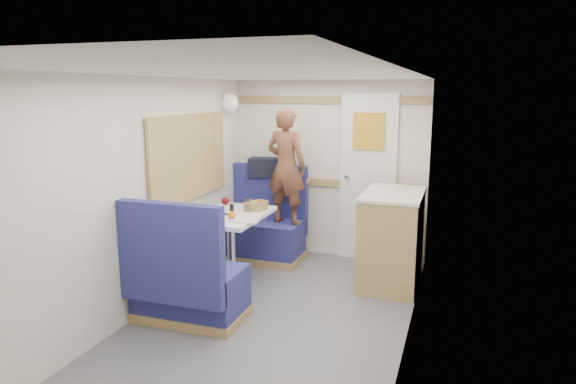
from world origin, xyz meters
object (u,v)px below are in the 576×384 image
at_px(person, 286,166).
at_px(beer_glass, 261,205).
at_px(tray, 246,218).
at_px(tumbler_right, 249,205).
at_px(orange_fruit, 231,215).
at_px(pepper_grinder, 232,209).
at_px(bench_near, 187,287).
at_px(bread_loaf, 256,206).
at_px(galley_counter, 392,238).
at_px(tumbler_left, 196,216).
at_px(duffel_bag, 269,167).
at_px(dome_light, 229,103).
at_px(cheese_block, 215,218).
at_px(wine_glass, 225,202).
at_px(dinette_table, 231,229).
at_px(bench_far, 264,233).

bearing_deg(person, beer_glass, 94.85).
relative_size(tray, tumbler_right, 3.18).
xyz_separation_m(orange_fruit, pepper_grinder, (-0.09, 0.21, 0.00)).
bearing_deg(bench_near, bread_loaf, 79.93).
relative_size(galley_counter, tray, 2.46).
xyz_separation_m(person, tumbler_left, (-0.45, -1.20, -0.31)).
distance_m(duffel_bag, beer_glass, 0.96).
xyz_separation_m(dome_light, galley_counter, (1.86, -0.30, -1.28)).
bearing_deg(beer_glass, cheese_block, -112.44).
relative_size(wine_glass, tumbler_left, 1.58).
distance_m(dinette_table, dome_light, 1.51).
relative_size(orange_fruit, beer_glass, 0.67).
bearing_deg(tumbler_left, pepper_grinder, 60.22).
height_order(dome_light, beer_glass, dome_light).
height_order(tumbler_left, tumbler_right, tumbler_right).
height_order(bench_near, beer_glass, bench_near).
relative_size(tray, cheese_block, 3.45).
distance_m(orange_fruit, tumbler_right, 0.40).
xyz_separation_m(pepper_grinder, bread_loaf, (0.16, 0.21, -0.00)).
bearing_deg(tumbler_right, beer_glass, 29.38).
relative_size(tray, pepper_grinder, 3.62).
distance_m(bench_far, bread_loaf, 0.84).
bearing_deg(tumbler_right, bench_near, -96.71).
distance_m(bench_near, person, 1.88).
xyz_separation_m(bench_near, cheese_block, (-0.00, 0.54, 0.46)).
relative_size(dinette_table, person, 0.73).
bearing_deg(tumbler_right, pepper_grinder, -117.12).
distance_m(cheese_block, wine_glass, 0.29).
height_order(tray, tumbler_left, tumbler_left).
bearing_deg(bench_near, tumbler_left, 109.37).
relative_size(cheese_block, bread_loaf, 0.48).
height_order(dinette_table, tray, tray).
bearing_deg(galley_counter, tumbler_left, -150.75).
distance_m(dome_light, wine_glass, 1.33).
distance_m(dinette_table, pepper_grinder, 0.21).
bearing_deg(tumbler_left, wine_glass, 65.56).
bearing_deg(galley_counter, wine_glass, -158.14).
bearing_deg(bench_far, person, -7.33).
xyz_separation_m(bench_near, tumbler_left, (-0.17, 0.50, 0.47)).
bearing_deg(tumbler_right, tumbler_left, -118.85).
bearing_deg(orange_fruit, person, 81.39).
bearing_deg(bench_near, tumbler_right, 83.29).
relative_size(dinette_table, tray, 2.46).
relative_size(bench_far, person, 0.84).
relative_size(bench_far, tumbler_left, 9.85).
distance_m(beer_glass, pepper_grinder, 0.32).
distance_m(bench_far, wine_glass, 1.06).
height_order(bench_far, tumbler_right, bench_far).
bearing_deg(tray, tumbler_right, 107.28).
height_order(bench_far, beer_glass, bench_far).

